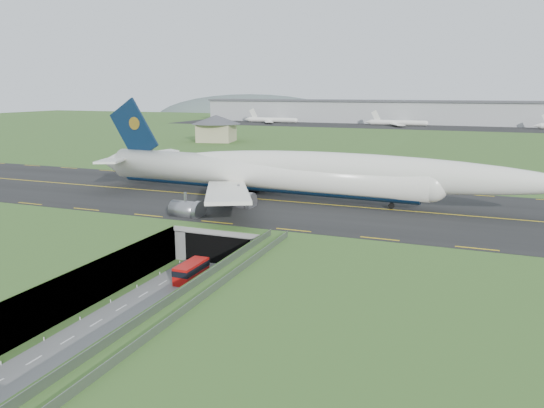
% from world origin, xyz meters
% --- Properties ---
extents(ground, '(900.00, 900.00, 0.00)m').
position_xyz_m(ground, '(0.00, 0.00, 0.00)').
color(ground, '#3F6126').
rests_on(ground, ground).
extents(airfield_deck, '(800.00, 800.00, 6.00)m').
position_xyz_m(airfield_deck, '(0.00, 0.00, 3.00)').
color(airfield_deck, gray).
rests_on(airfield_deck, ground).
extents(trench_road, '(12.00, 75.00, 0.20)m').
position_xyz_m(trench_road, '(0.00, -7.50, 0.10)').
color(trench_road, slate).
rests_on(trench_road, ground).
extents(taxiway, '(800.00, 44.00, 0.18)m').
position_xyz_m(taxiway, '(0.00, 33.00, 6.09)').
color(taxiway, black).
rests_on(taxiway, airfield_deck).
extents(tunnel_portal, '(17.00, 22.30, 6.00)m').
position_xyz_m(tunnel_portal, '(0.00, 16.71, 3.33)').
color(tunnel_portal, gray).
rests_on(tunnel_portal, ground).
extents(guideway, '(3.00, 53.00, 7.05)m').
position_xyz_m(guideway, '(11.00, -19.11, 5.32)').
color(guideway, '#A8A8A3').
rests_on(guideway, ground).
extents(jumbo_jet, '(102.80, 64.54, 21.38)m').
position_xyz_m(jumbo_jet, '(3.15, 34.87, 11.77)').
color(jumbo_jet, white).
rests_on(jumbo_jet, ground).
extents(shuttle_tram, '(2.69, 6.92, 2.84)m').
position_xyz_m(shuttle_tram, '(-0.13, -0.29, 1.57)').
color(shuttle_tram, '#B80F0C').
rests_on(shuttle_tram, ground).
extents(service_building, '(25.36, 25.36, 11.72)m').
position_xyz_m(service_building, '(-69.08, 141.96, 12.95)').
color(service_building, tan).
rests_on(service_building, ground).
extents(cargo_terminal, '(320.00, 67.00, 15.60)m').
position_xyz_m(cargo_terminal, '(-0.05, 299.41, 13.96)').
color(cargo_terminal, '#B2B2B2').
rests_on(cargo_terminal, ground).
extents(distant_hills, '(700.00, 91.00, 60.00)m').
position_xyz_m(distant_hills, '(64.38, 430.00, -4.00)').
color(distant_hills, '#50605E').
rests_on(distant_hills, ground).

